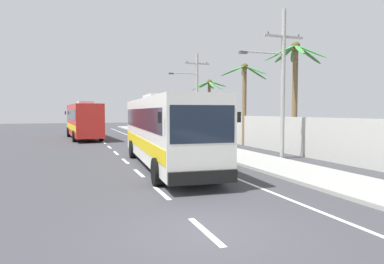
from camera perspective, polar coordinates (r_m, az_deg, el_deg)
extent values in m
plane|color=#3A3A3F|center=(8.31, 2.00, -15.89)|extent=(160.00, 160.00, 0.00)
cube|color=#999993|center=(20.00, 9.59, -4.34)|extent=(3.20, 90.00, 0.14)
cube|color=white|center=(8.23, 2.23, -16.05)|extent=(0.16, 2.00, 0.01)
cube|color=white|center=(11.88, -5.05, -9.96)|extent=(0.16, 2.00, 0.01)
cube|color=white|center=(15.69, -8.74, -6.71)|extent=(0.16, 2.00, 0.01)
cube|color=white|center=(19.56, -10.96, -4.72)|extent=(0.16, 2.00, 0.01)
cube|color=white|center=(23.48, -12.43, -3.39)|extent=(0.16, 2.00, 0.01)
cube|color=white|center=(27.41, -13.48, -2.44)|extent=(0.16, 2.00, 0.01)
cube|color=white|center=(31.36, -14.26, -1.73)|extent=(0.16, 2.00, 0.01)
cube|color=white|center=(35.31, -14.87, -1.18)|extent=(0.16, 2.00, 0.01)
cube|color=white|center=(39.27, -15.35, -0.73)|extent=(0.16, 2.00, 0.01)
cube|color=white|center=(43.24, -15.75, -0.37)|extent=(0.16, 2.00, 0.01)
cube|color=white|center=(47.20, -16.08, -0.07)|extent=(0.16, 2.00, 0.01)
cube|color=white|center=(51.17, -16.36, 0.18)|extent=(0.16, 2.00, 0.01)
cube|color=white|center=(55.14, -16.60, 0.40)|extent=(0.16, 2.00, 0.01)
cube|color=white|center=(23.36, -3.51, -3.35)|extent=(0.14, 70.00, 0.01)
cube|color=#B2B2AD|center=(25.26, 12.72, -0.20)|extent=(0.24, 60.00, 2.40)
cube|color=silver|center=(17.21, -4.55, 0.51)|extent=(3.13, 12.42, 2.98)
cube|color=#192333|center=(17.39, -4.69, 2.26)|extent=(3.10, 11.44, 0.96)
cube|color=#192333|center=(11.28, 1.75, 1.29)|extent=(2.22, 0.23, 1.25)
cube|color=yellow|center=(17.26, -4.54, -1.72)|extent=(3.15, 12.18, 0.54)
cube|color=black|center=(11.40, 1.88, -7.51)|extent=(2.37, 0.30, 0.44)
cube|color=#B7B7B7|center=(18.72, -5.53, 5.73)|extent=(1.48, 2.78, 0.28)
cube|color=black|center=(11.97, 7.76, 2.45)|extent=(0.12, 0.09, 0.36)
cube|color=black|center=(11.14, -5.38, 2.40)|extent=(0.12, 0.09, 0.36)
cylinder|color=black|center=(13.55, 4.14, -6.06)|extent=(0.38, 1.06, 1.04)
cylinder|color=black|center=(12.93, -5.78, -6.53)|extent=(0.38, 1.06, 1.04)
cylinder|color=black|center=(21.17, -3.42, -2.65)|extent=(0.38, 1.06, 1.04)
cylinder|color=black|center=(20.77, -9.80, -2.81)|extent=(0.38, 1.06, 1.04)
cube|color=red|center=(36.10, -17.46, 1.92)|extent=(3.16, 10.76, 3.05)
cube|color=#192333|center=(35.89, -17.44, 2.77)|extent=(3.13, 9.92, 0.98)
cube|color=#192333|center=(41.33, -18.27, 2.71)|extent=(2.22, 0.26, 1.28)
cube|color=yellow|center=(36.12, -17.44, 0.83)|extent=(3.18, 10.55, 0.55)
cube|color=black|center=(41.47, -18.24, 0.24)|extent=(2.36, 0.33, 0.44)
cube|color=#B7B7B7|center=(34.78, -17.27, 4.62)|extent=(1.49, 2.42, 0.28)
cube|color=black|center=(41.01, -20.17, 2.99)|extent=(0.13, 0.09, 0.36)
cube|color=black|center=(41.27, -16.33, 3.06)|extent=(0.13, 0.09, 0.36)
cylinder|color=black|center=(39.74, -19.70, -0.02)|extent=(0.39, 1.06, 1.04)
cylinder|color=black|center=(39.98, -16.32, 0.06)|extent=(0.39, 1.06, 1.04)
cylinder|color=black|center=(32.88, -18.85, -0.67)|extent=(0.39, 1.06, 1.04)
cylinder|color=black|center=(33.16, -14.78, -0.57)|extent=(0.39, 1.06, 1.04)
cylinder|color=black|center=(26.12, -4.47, -1.99)|extent=(0.12, 0.60, 0.60)
cylinder|color=black|center=(27.44, -5.11, -1.74)|extent=(0.14, 0.60, 0.60)
cube|color=red|center=(26.71, -4.77, -1.40)|extent=(0.28, 1.11, 0.36)
cube|color=black|center=(26.98, -4.92, -0.93)|extent=(0.26, 0.61, 0.12)
cylinder|color=gray|center=(26.21, -4.53, -1.31)|extent=(0.07, 0.32, 0.67)
cylinder|color=black|center=(26.27, -4.58, -0.34)|extent=(0.56, 0.06, 0.04)
sphere|color=#EAEACC|center=(26.16, -4.52, -0.66)|extent=(0.14, 0.14, 0.14)
cylinder|color=gold|center=(26.91, -4.90, -0.21)|extent=(0.32, 0.32, 0.68)
sphere|color=red|center=(26.89, -4.90, 0.80)|extent=(0.26, 0.26, 0.26)
cylinder|color=#9E9E99|center=(20.67, 14.78, 7.53)|extent=(0.24, 0.24, 8.56)
cube|color=#9E9E99|center=(21.05, 14.90, 14.98)|extent=(2.54, 0.12, 0.12)
cylinder|color=#4C4742|center=(20.54, 12.48, 15.66)|extent=(0.08, 0.08, 0.16)
cylinder|color=#4C4742|center=(21.66, 17.20, 14.94)|extent=(0.08, 0.08, 0.16)
cylinder|color=#9E9E99|center=(20.19, 11.76, 12.70)|extent=(2.59, 0.09, 0.09)
cube|color=#4C4C51|center=(19.55, 8.43, 12.87)|extent=(0.44, 0.24, 0.14)
cylinder|color=#9E9E99|center=(32.80, 0.84, 5.73)|extent=(0.24, 0.24, 8.17)
cube|color=#9E9E99|center=(33.08, 0.84, 11.22)|extent=(2.43, 0.12, 0.12)
cylinder|color=#4C4742|center=(32.77, -0.78, 11.51)|extent=(0.08, 0.08, 0.16)
cylinder|color=#4C4742|center=(33.45, 2.43, 11.34)|extent=(0.08, 0.08, 0.16)
cylinder|color=#9E9E99|center=(32.54, -1.28, 9.65)|extent=(2.54, 0.09, 0.09)
cube|color=#4C4C51|center=(32.16, -3.46, 9.61)|extent=(0.44, 0.24, 0.14)
cylinder|color=brown|center=(23.48, 16.59, 5.00)|extent=(0.35, 0.35, 6.92)
ellipsoid|color=#3D893D|center=(24.26, 18.65, 12.01)|extent=(1.97, 0.52, 1.24)
ellipsoid|color=#3D893D|center=(24.79, 16.44, 12.25)|extent=(1.35, 1.99, 0.92)
ellipsoid|color=#3D893D|center=(24.53, 15.08, 12.30)|extent=(0.59, 2.10, 0.97)
ellipsoid|color=#3D893D|center=(23.60, 14.32, 12.53)|extent=(1.99, 1.17, 1.08)
ellipsoid|color=#3D893D|center=(22.95, 15.24, 13.07)|extent=(2.11, 1.05, 0.86)
ellipsoid|color=#3D893D|center=(22.82, 17.33, 12.90)|extent=(1.12, 2.04, 1.01)
ellipsoid|color=#3D893D|center=(23.45, 19.02, 12.49)|extent=(1.41, 1.88, 1.10)
sphere|color=brown|center=(23.85, 16.74, 13.46)|extent=(0.56, 0.56, 0.56)
cylinder|color=brown|center=(36.19, 2.86, 3.61)|extent=(0.31, 0.31, 5.78)
ellipsoid|color=#3D893D|center=(36.68, 4.29, 7.88)|extent=(1.98, 0.36, 0.62)
ellipsoid|color=#3D893D|center=(37.23, 3.19, 7.73)|extent=(1.41, 1.81, 0.74)
ellipsoid|color=#3D893D|center=(37.13, 2.08, 7.83)|extent=(0.67, 2.01, 0.64)
ellipsoid|color=#3D893D|center=(36.20, 1.45, 7.63)|extent=(1.88, 0.87, 1.02)
ellipsoid|color=#3D893D|center=(35.70, 1.67, 7.91)|extent=(1.97, 0.91, 0.75)
ellipsoid|color=#3D893D|center=(35.39, 3.24, 7.86)|extent=(0.64, 1.95, 0.85)
ellipsoid|color=#3D893D|center=(35.81, 4.06, 7.61)|extent=(1.33, 1.70, 1.09)
sphere|color=brown|center=(36.32, 2.87, 8.26)|extent=(0.56, 0.56, 0.56)
cylinder|color=brown|center=(28.43, 8.62, 4.20)|extent=(0.35, 0.35, 6.33)
ellipsoid|color=#337F33|center=(28.91, 10.46, 9.60)|extent=(1.97, 0.70, 1.17)
ellipsoid|color=#337F33|center=(29.65, 8.55, 9.89)|extent=(1.21, 2.06, 0.73)
ellipsoid|color=#337F33|center=(28.87, 6.68, 9.97)|extent=(1.79, 1.64, 0.85)
ellipsoid|color=#337F33|center=(27.71, 7.72, 10.42)|extent=(1.92, 1.54, 0.68)
ellipsoid|color=#337F33|center=(28.09, 10.41, 10.05)|extent=(1.31, 1.96, 0.91)
sphere|color=brown|center=(28.66, 8.67, 10.64)|extent=(0.56, 0.56, 0.56)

